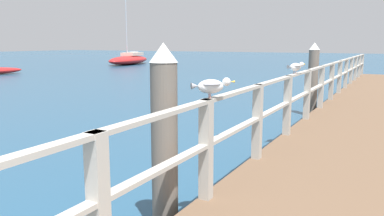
{
  "coord_description": "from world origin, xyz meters",
  "views": [
    {
      "loc": [
        0.44,
        0.59,
        2.05
      ],
      "look_at": [
        -2.74,
        6.45,
        0.91
      ],
      "focal_mm": 35.89,
      "sensor_mm": 36.0,
      "label": 1
    }
  ],
  "objects_px": {
    "seagull_foreground": "(211,86)",
    "boat_1": "(129,59)",
    "dock_piling_far": "(313,79)",
    "dock_piling_near": "(164,140)",
    "seagull_background": "(296,67)"
  },
  "relations": [
    {
      "from": "seagull_foreground",
      "to": "boat_1",
      "type": "relative_size",
      "value": 0.05
    },
    {
      "from": "dock_piling_far",
      "to": "boat_1",
      "type": "height_order",
      "value": "boat_1"
    },
    {
      "from": "dock_piling_near",
      "to": "seagull_background",
      "type": "height_order",
      "value": "dock_piling_near"
    },
    {
      "from": "dock_piling_near",
      "to": "dock_piling_far",
      "type": "distance_m",
      "value": 7.68
    },
    {
      "from": "dock_piling_near",
      "to": "seagull_background",
      "type": "distance_m",
      "value": 4.07
    },
    {
      "from": "dock_piling_near",
      "to": "dock_piling_far",
      "type": "xyz_separation_m",
      "value": [
        0.0,
        7.68,
        0.0
      ]
    },
    {
      "from": "seagull_background",
      "to": "boat_1",
      "type": "relative_size",
      "value": 0.06
    },
    {
      "from": "dock_piling_far",
      "to": "seagull_background",
      "type": "bearing_deg",
      "value": -84.04
    },
    {
      "from": "seagull_foreground",
      "to": "seagull_background",
      "type": "xyz_separation_m",
      "value": [
        -0.0,
        3.69,
        0.0
      ]
    },
    {
      "from": "seagull_background",
      "to": "seagull_foreground",
      "type": "bearing_deg",
      "value": -64.22
    },
    {
      "from": "dock_piling_far",
      "to": "boat_1",
      "type": "bearing_deg",
      "value": 138.25
    },
    {
      "from": "dock_piling_near",
      "to": "dock_piling_far",
      "type": "height_order",
      "value": "same"
    },
    {
      "from": "dock_piling_near",
      "to": "seagull_foreground",
      "type": "height_order",
      "value": "dock_piling_near"
    },
    {
      "from": "seagull_background",
      "to": "dock_piling_near",
      "type": "bearing_deg",
      "value": -69.72
    },
    {
      "from": "dock_piling_far",
      "to": "boat_1",
      "type": "distance_m",
      "value": 27.65
    }
  ]
}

